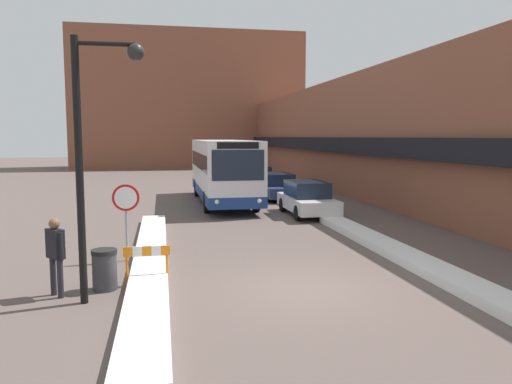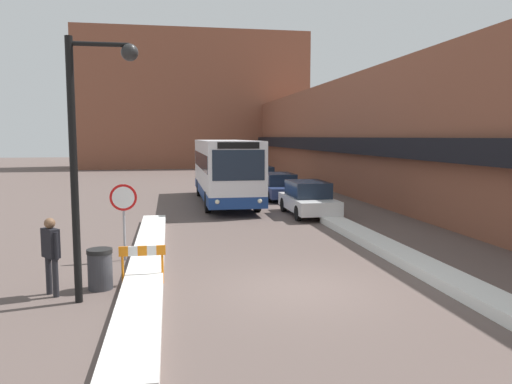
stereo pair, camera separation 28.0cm
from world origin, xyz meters
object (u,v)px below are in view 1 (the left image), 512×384
object	(u,v)px
stop_sign	(126,206)
construction_barricade	(147,257)
parked_car_front	(307,198)
city_bus	(223,169)
trash_bin	(105,269)
parked_car_back	(257,177)
street_lamp	(94,138)
pedestrian	(55,250)
parked_car_middle	(277,186)

from	to	relation	value
stop_sign	construction_barricade	size ratio (longest dim) A/B	2.00
parked_car_front	construction_barricade	world-z (taller)	parked_car_front
city_bus	trash_bin	world-z (taller)	city_bus
city_bus	parked_car_front	xyz separation A→B (m)	(3.24, -4.87, -1.04)
parked_car_back	street_lamp	xyz separation A→B (m)	(-7.81, -22.74, 2.76)
city_bus	pedestrian	bearing A→B (deg)	-110.29
parked_car_front	stop_sign	size ratio (longest dim) A/B	1.97
city_bus	pedestrian	distance (m)	16.00
parked_car_middle	trash_bin	bearing A→B (deg)	-116.07
parked_car_front	street_lamp	xyz separation A→B (m)	(-7.81, -10.71, 2.75)
street_lamp	city_bus	bearing A→B (deg)	73.64
city_bus	parked_car_back	xyz separation A→B (m)	(3.24, 7.17, -1.05)
stop_sign	trash_bin	bearing A→B (deg)	-96.95
stop_sign	trash_bin	distance (m)	2.94
pedestrian	trash_bin	distance (m)	1.19
pedestrian	street_lamp	bearing A→B (deg)	20.25
stop_sign	construction_barricade	world-z (taller)	stop_sign
street_lamp	construction_barricade	size ratio (longest dim) A/B	5.07
city_bus	parked_car_middle	distance (m)	3.63
trash_bin	city_bus	bearing A→B (deg)	72.79
city_bus	construction_barricade	distance (m)	14.95
city_bus	street_lamp	world-z (taller)	street_lamp
parked_car_back	construction_barricade	distance (m)	22.69
stop_sign	pedestrian	world-z (taller)	stop_sign
parked_car_middle	parked_car_back	bearing A→B (deg)	90.00
construction_barricade	parked_car_front	bearing A→B (deg)	54.55
pedestrian	parked_car_middle	bearing A→B (deg)	112.56
construction_barricade	trash_bin	bearing A→B (deg)	-167.05
parked_car_back	trash_bin	distance (m)	23.20
parked_car_back	trash_bin	world-z (taller)	parked_car_back
parked_car_middle	street_lamp	size ratio (longest dim) A/B	0.82
parked_car_middle	pedestrian	world-z (taller)	pedestrian
street_lamp	stop_sign	bearing A→B (deg)	84.40
pedestrian	trash_bin	bearing A→B (deg)	68.43
stop_sign	pedestrian	size ratio (longest dim) A/B	1.25
stop_sign	construction_barricade	distance (m)	2.72
city_bus	parked_car_back	world-z (taller)	city_bus
stop_sign	street_lamp	size ratio (longest dim) A/B	0.40
stop_sign	parked_car_front	bearing A→B (deg)	43.65
parked_car_front	parked_car_back	distance (m)	12.04
street_lamp	trash_bin	size ratio (longest dim) A/B	5.87
parked_car_front	construction_barricade	distance (m)	11.78
pedestrian	construction_barricade	world-z (taller)	pedestrian
city_bus	parked_car_back	bearing A→B (deg)	65.69
parked_car_back	pedestrian	bearing A→B (deg)	-111.61
parked_car_front	street_lamp	distance (m)	13.53
parked_car_middle	parked_car_back	distance (m)	5.93
parked_car_middle	stop_sign	world-z (taller)	stop_sign
pedestrian	construction_barricade	bearing A→B (deg)	66.25
city_bus	pedestrian	size ratio (longest dim) A/B	6.23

